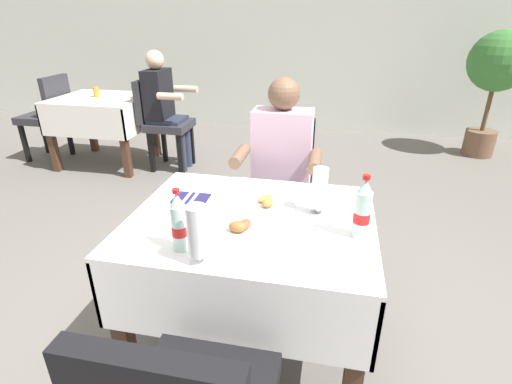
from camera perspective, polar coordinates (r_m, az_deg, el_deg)
The scene contains 18 objects.
ground_plane at distance 2.22m, azimuth -3.48°, elevation -21.10°, with size 11.00×11.00×0.00m, color #66605B.
back_wall at distance 5.86m, azimuth 8.05°, elevation 22.87°, with size 11.00×0.12×2.83m, color silver.
main_dining_table at distance 1.83m, azimuth -0.64°, elevation -8.56°, with size 1.09×0.88×0.76m.
chair_far_diner_seat at distance 2.57m, azimuth 3.32°, elevation 1.00°, with size 0.44×0.50×0.97m.
seated_diner_far at distance 2.41m, azimuth 3.63°, elevation 3.35°, with size 0.50×0.46×1.26m.
plate_near_camera at distance 1.62m, azimuth -2.12°, elevation -5.56°, with size 0.26×0.26×0.06m.
plate_far_diner at distance 1.85m, azimuth 2.06°, elevation -1.49°, with size 0.24×0.24×0.05m.
beer_glass_left at distance 1.40m, azimuth -8.63°, elevation -6.27°, with size 0.07×0.07×0.23m.
beer_glass_middle at distance 1.75m, azimuth 9.34°, elevation 0.08°, with size 0.07×0.07×0.22m.
cola_bottle_primary at distance 1.49m, azimuth -11.29°, elevation -4.58°, with size 0.06×0.06×0.26m.
cola_bottle_secondary at distance 1.60m, azimuth 15.41°, elevation -2.64°, with size 0.07×0.07×0.27m.
napkin_cutlery_set at distance 1.93m, azimuth -9.56°, elevation -0.91°, with size 0.17×0.19×0.01m.
background_dining_table at distance 4.71m, azimuth -21.64°, elevation 10.62°, with size 0.98×0.84×0.76m.
background_chair_left at distance 5.12m, azimuth -28.29°, elevation 10.24°, with size 0.50×0.44×0.97m.
background_chair_right at distance 4.38m, azimuth -13.78°, elevation 10.43°, with size 0.50×0.44×0.97m.
background_patron at distance 4.33m, azimuth -13.39°, elevation 12.43°, with size 0.46×0.50×1.26m.
background_table_tumbler at distance 4.69m, azimuth -22.49°, elevation 13.46°, with size 0.06×0.06×0.11m, color #C68928.
potted_plant_corner at distance 5.34m, azimuth 31.97°, elevation 14.87°, with size 0.67×0.67×1.44m.
Camera 1 is at (0.43, -1.48, 1.59)m, focal length 27.14 mm.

